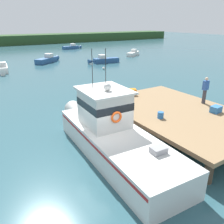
% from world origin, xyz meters
% --- Properties ---
extents(ground_plane, '(200.00, 200.00, 0.00)m').
position_xyz_m(ground_plane, '(0.00, 0.00, 0.00)').
color(ground_plane, '#2D5660').
extents(dock, '(6.00, 9.00, 1.20)m').
position_xyz_m(dock, '(4.80, 0.00, 1.07)').
color(dock, '#4C3D2D').
rests_on(dock, ground).
extents(main_fishing_boat, '(2.95, 9.88, 4.80)m').
position_xyz_m(main_fishing_boat, '(0.23, -0.08, 1.01)').
color(main_fishing_boat, silver).
rests_on(main_fishing_boat, ground).
extents(crate_stack_near_edge, '(0.72, 0.63, 0.42)m').
position_xyz_m(crate_stack_near_edge, '(4.36, 3.81, 1.41)').
color(crate_stack_near_edge, orange).
rests_on(crate_stack_near_edge, dock).
extents(crate_stack_mid_dock, '(0.64, 0.50, 0.36)m').
position_xyz_m(crate_stack_mid_dock, '(6.35, -1.34, 1.38)').
color(crate_stack_mid_dock, '#3370B2').
rests_on(crate_stack_mid_dock, dock).
extents(bait_bucket, '(0.32, 0.32, 0.34)m').
position_xyz_m(bait_bucket, '(3.15, -0.32, 1.37)').
color(bait_bucket, '#2866B2').
rests_on(bait_bucket, dock).
extents(deckhand_by_the_boat, '(0.36, 0.22, 1.63)m').
position_xyz_m(deckhand_by_the_boat, '(7.07, 0.03, 2.06)').
color(deckhand_by_the_boat, '#383842').
rests_on(deckhand_by_the_boat, dock).
extents(moored_boat_mid_harbor, '(4.72, 1.69, 1.18)m').
position_xyz_m(moored_boat_mid_harbor, '(16.64, 42.79, 0.41)').
color(moored_boat_mid_harbor, '#285184').
rests_on(moored_boat_mid_harbor, ground).
extents(moored_boat_far_left, '(4.90, 1.79, 1.22)m').
position_xyz_m(moored_boat_far_left, '(13.20, 22.49, 0.42)').
color(moored_boat_far_left, '#285184').
rests_on(moored_boat_far_left, ground).
extents(moored_boat_outer_mooring, '(1.77, 4.98, 1.24)m').
position_xyz_m(moored_boat_outer_mooring, '(-1.00, 23.50, 0.43)').
color(moored_boat_outer_mooring, white).
rests_on(moored_boat_outer_mooring, ground).
extents(moored_boat_far_right, '(4.21, 3.06, 1.12)m').
position_xyz_m(moored_boat_far_right, '(21.89, 26.57, 0.39)').
color(moored_boat_far_right, white).
rests_on(moored_boat_far_right, ground).
extents(moored_boat_near_channel, '(4.67, 3.89, 1.30)m').
position_xyz_m(moored_boat_near_channel, '(6.07, 27.44, 0.45)').
color(moored_boat_near_channel, '#285184').
rests_on(moored_boat_near_channel, ground).
extents(mooring_buoy_channel_marker, '(0.35, 0.35, 0.35)m').
position_xyz_m(mooring_buoy_channel_marker, '(10.44, 17.96, 0.17)').
color(mooring_buoy_channel_marker, silver).
rests_on(mooring_buoy_channel_marker, ground).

